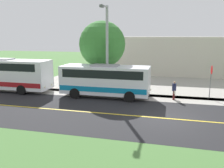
{
  "coord_description": "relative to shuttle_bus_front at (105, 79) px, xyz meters",
  "views": [
    {
      "loc": [
        15.13,
        -0.08,
        5.35
      ],
      "look_at": [
        -3.5,
        -4.72,
        1.4
      ],
      "focal_mm": 37.66,
      "sensor_mm": 36.0,
      "label": 1
    }
  ],
  "objects": [
    {
      "name": "shuttle_bus_front",
      "position": [
        0.0,
        0.0,
        0.0
      ],
      "size": [
        2.77,
        7.88,
        2.87
      ],
      "color": "white",
      "rests_on": "ground"
    },
    {
      "name": "sidewalk",
      "position": [
        -0.64,
        5.6,
        -1.58
      ],
      "size": [
        2.4,
        100.0,
        0.01
      ],
      "primitive_type": "cube",
      "color": "#9E9991",
      "rests_on": "ground"
    },
    {
      "name": "road_surface",
      "position": [
        4.56,
        5.6,
        -1.58
      ],
      "size": [
        8.0,
        100.0,
        0.01
      ],
      "primitive_type": "cube",
      "color": "black",
      "rests_on": "ground"
    },
    {
      "name": "pedestrian_with_bags",
      "position": [
        -0.42,
        5.95,
        -0.73
      ],
      "size": [
        0.72,
        0.34,
        1.6
      ],
      "color": "#4C1919",
      "rests_on": "ground"
    },
    {
      "name": "commercial_building",
      "position": [
        -16.84,
        6.24,
        1.02
      ],
      "size": [
        10.0,
        22.58,
        5.21
      ],
      "primitive_type": "cube",
      "color": "beige",
      "rests_on": "ground"
    },
    {
      "name": "ground_plane",
      "position": [
        4.56,
        5.6,
        -1.58
      ],
      "size": [
        120.0,
        120.0,
        0.0
      ],
      "primitive_type": "plane",
      "color": "#477238"
    },
    {
      "name": "road_centre_line",
      "position": [
        4.56,
        5.6,
        -1.57
      ],
      "size": [
        0.16,
        100.0,
        0.0
      ],
      "primitive_type": "cube",
      "color": "gold",
      "rests_on": "ground"
    },
    {
      "name": "stop_sign",
      "position": [
        -1.54,
        8.97,
        0.38
      ],
      "size": [
        0.76,
        0.07,
        2.88
      ],
      "color": "slate",
      "rests_on": "ground"
    },
    {
      "name": "tree_curbside",
      "position": [
        -2.84,
        -1.08,
        2.94
      ],
      "size": [
        4.57,
        4.57,
        6.82
      ],
      "color": "#4C3826",
      "rests_on": "ground"
    },
    {
      "name": "parking_lot_surface",
      "position": [
        -7.84,
        8.6,
        -1.58
      ],
      "size": [
        14.0,
        36.0,
        0.01
      ],
      "primitive_type": "cube",
      "color": "#9E9991",
      "rests_on": "ground"
    },
    {
      "name": "street_light_pole",
      "position": [
        -0.31,
        0.07,
        2.77
      ],
      "size": [
        1.97,
        0.24,
        7.89
      ],
      "color": "#9E9EA3",
      "rests_on": "ground"
    }
  ]
}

